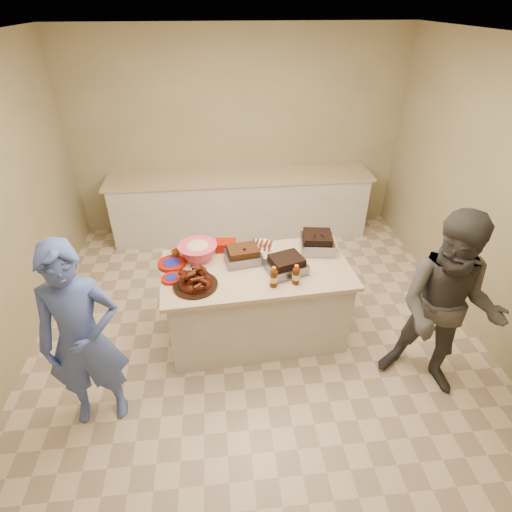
{
  "coord_description": "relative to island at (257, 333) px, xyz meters",
  "views": [
    {
      "loc": [
        -0.33,
        -2.92,
        2.95
      ],
      "look_at": [
        -0.0,
        0.15,
        0.93
      ],
      "focal_mm": 28.0,
      "sensor_mm": 36.0,
      "label": 1
    }
  ],
  "objects": [
    {
      "name": "room",
      "position": [
        0.0,
        -0.1,
        0.0
      ],
      "size": [
        4.5,
        5.0,
        2.7
      ],
      "primitive_type": null,
      "color": "tan",
      "rests_on": "ground"
    },
    {
      "name": "back_counter",
      "position": [
        0.0,
        2.1,
        0.45
      ],
      "size": [
        3.6,
        0.64,
        0.9
      ],
      "primitive_type": null,
      "color": "beige",
      "rests_on": "ground"
    },
    {
      "name": "island",
      "position": [
        0.0,
        0.0,
        0.0
      ],
      "size": [
        1.8,
        1.03,
        0.83
      ],
      "primitive_type": null,
      "rotation": [
        0.0,
        0.0,
        0.06
      ],
      "color": "beige",
      "rests_on": "ground"
    },
    {
      "name": "rib_platter",
      "position": [
        -0.56,
        -0.22,
        0.83
      ],
      "size": [
        0.48,
        0.48,
        0.16
      ],
      "primitive_type": null,
      "rotation": [
        0.0,
        0.0,
        -0.27
      ],
      "color": "#3F0F04",
      "rests_on": "island"
    },
    {
      "name": "pulled_pork_tray",
      "position": [
        -0.11,
        0.12,
        0.83
      ],
      "size": [
        0.36,
        0.3,
        0.1
      ],
      "primitive_type": "cube",
      "rotation": [
        0.0,
        0.0,
        0.16
      ],
      "color": "#47230F",
      "rests_on": "island"
    },
    {
      "name": "brisket_tray",
      "position": [
        0.26,
        -0.09,
        0.83
      ],
      "size": [
        0.4,
        0.36,
        0.1
      ],
      "primitive_type": "cube",
      "rotation": [
        0.0,
        0.0,
        0.31
      ],
      "color": "black",
      "rests_on": "island"
    },
    {
      "name": "roasting_pan",
      "position": [
        0.62,
        0.25,
        0.83
      ],
      "size": [
        0.36,
        0.36,
        0.13
      ],
      "primitive_type": "cube",
      "rotation": [
        0.0,
        0.0,
        -0.15
      ],
      "color": "gray",
      "rests_on": "island"
    },
    {
      "name": "coleslaw_bowl",
      "position": [
        -0.54,
        0.22,
        0.83
      ],
      "size": [
        0.4,
        0.4,
        0.26
      ],
      "primitive_type": null,
      "rotation": [
        0.0,
        0.0,
        0.06
      ],
      "color": "#E23E58",
      "rests_on": "island"
    },
    {
      "name": "sausage_plate",
      "position": [
        0.09,
        0.37,
        0.83
      ],
      "size": [
        0.34,
        0.34,
        0.05
      ],
      "primitive_type": "cylinder",
      "rotation": [
        0.0,
        0.0,
        -0.28
      ],
      "color": "silver",
      "rests_on": "island"
    },
    {
      "name": "mac_cheese_dish",
      "position": [
        0.68,
        0.32,
        0.83
      ],
      "size": [
        0.32,
        0.25,
        0.08
      ],
      "primitive_type": "cube",
      "rotation": [
        0.0,
        0.0,
        -0.09
      ],
      "color": "#F3B305",
      "rests_on": "island"
    },
    {
      "name": "bbq_bottle_a",
      "position": [
        0.12,
        -0.29,
        0.83
      ],
      "size": [
        0.07,
        0.07,
        0.2
      ],
      "primitive_type": "cylinder",
      "rotation": [
        0.0,
        0.0,
        0.06
      ],
      "color": "#461D04",
      "rests_on": "island"
    },
    {
      "name": "bbq_bottle_b",
      "position": [
        0.32,
        -0.27,
        0.83
      ],
      "size": [
        0.07,
        0.07,
        0.19
      ],
      "primitive_type": "cylinder",
      "rotation": [
        0.0,
        0.0,
        0.06
      ],
      "color": "#461D04",
      "rests_on": "island"
    },
    {
      "name": "mustard_bottle",
      "position": [
        -0.11,
        0.11,
        0.83
      ],
      "size": [
        0.05,
        0.05,
        0.13
      ],
      "primitive_type": "cylinder",
      "rotation": [
        0.0,
        0.0,
        0.06
      ],
      "color": "#EDB200",
      "rests_on": "island"
    },
    {
      "name": "sauce_bowl",
      "position": [
        -0.08,
        0.25,
        0.83
      ],
      "size": [
        0.15,
        0.06,
        0.15
      ],
      "primitive_type": "imported",
      "rotation": [
        0.0,
        0.0,
        0.06
      ],
      "color": "silver",
      "rests_on": "island"
    },
    {
      "name": "plate_stack_large",
      "position": [
        -0.79,
        0.13,
        0.83
      ],
      "size": [
        0.28,
        0.28,
        0.03
      ],
      "primitive_type": "cylinder",
      "rotation": [
        0.0,
        0.0,
        0.06
      ],
      "color": "#901003",
      "rests_on": "island"
    },
    {
      "name": "plate_stack_small",
      "position": [
        -0.77,
        -0.1,
        0.83
      ],
      "size": [
        0.2,
        0.2,
        0.03
      ],
      "primitive_type": "cylinder",
      "rotation": [
        0.0,
        0.0,
        0.06
      ],
      "color": "#901003",
      "rests_on": "island"
    },
    {
      "name": "plastic_cup",
      "position": [
        -0.75,
        0.25,
        0.83
      ],
      "size": [
        0.09,
        0.09,
        0.09
      ],
      "primitive_type": "imported",
      "rotation": [
        0.0,
        0.0,
        0.06
      ],
      "color": "brown",
      "rests_on": "island"
    },
    {
      "name": "basket_stack",
      "position": [
        -0.27,
        0.35,
        0.83
      ],
      "size": [
        0.21,
        0.16,
        0.1
      ],
      "primitive_type": "cube",
      "rotation": [
        0.0,
        0.0,
        -0.09
      ],
      "color": "#901003",
      "rests_on": "island"
    },
    {
      "name": "guest_blue",
      "position": [
        -1.37,
        -0.78,
        0.0
      ],
      "size": [
        0.79,
        1.71,
        0.39
      ],
      "primitive_type": "imported",
      "rotation": [
        0.0,
        0.0,
        0.12
      ],
      "color": "#4A61B6",
      "rests_on": "ground"
    },
    {
      "name": "guest_gray",
      "position": [
        1.45,
        -0.77,
        0.0
      ],
      "size": [
        1.64,
        1.87,
        0.64
      ],
      "primitive_type": "imported",
      "rotation": [
        0.0,
        0.0,
        -0.59
      ],
      "color": "#484541",
      "rests_on": "ground"
    }
  ]
}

